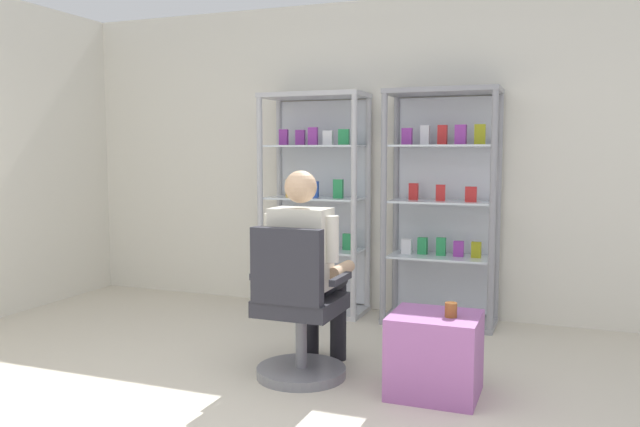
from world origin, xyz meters
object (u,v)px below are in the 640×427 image
at_px(office_chair, 298,317).
at_px(storage_crate, 435,355).
at_px(display_cabinet_left, 317,202).
at_px(display_cabinet_right, 442,205).
at_px(tea_glass, 451,310).
at_px(seated_shopkeeper, 308,261).

height_order(office_chair, storage_crate, office_chair).
height_order(display_cabinet_left, display_cabinet_right, same).
xyz_separation_m(display_cabinet_left, office_chair, (0.53, -1.69, -0.57)).
distance_m(display_cabinet_left, display_cabinet_right, 1.10).
xyz_separation_m(office_chair, tea_glass, (0.93, 0.03, 0.12)).
distance_m(storage_crate, tea_glass, 0.29).
bearing_deg(tea_glass, display_cabinet_left, 131.32).
height_order(office_chair, seated_shopkeeper, seated_shopkeeper).
height_order(display_cabinet_right, tea_glass, display_cabinet_right).
bearing_deg(display_cabinet_left, display_cabinet_right, 0.04).
bearing_deg(display_cabinet_left, storage_crate, -50.06).
relative_size(office_chair, storage_crate, 1.91).
bearing_deg(tea_glass, storage_crate, 163.46).
bearing_deg(office_chair, display_cabinet_left, 107.39).
relative_size(office_chair, tea_glass, 11.60).
relative_size(display_cabinet_right, office_chair, 1.98).
height_order(display_cabinet_right, seated_shopkeeper, display_cabinet_right).
relative_size(seated_shopkeeper, tea_glass, 15.59).
relative_size(display_cabinet_left, tea_glass, 22.96).
height_order(display_cabinet_left, storage_crate, display_cabinet_left).
bearing_deg(display_cabinet_left, tea_glass, -48.68).
xyz_separation_m(display_cabinet_left, storage_crate, (1.36, -1.63, -0.73)).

